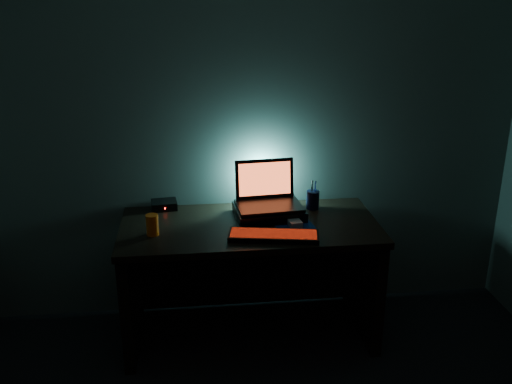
# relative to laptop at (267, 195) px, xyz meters

# --- Properties ---
(room) EXTENTS (3.50, 4.00, 2.50)m
(room) POSITION_rel_laptop_xyz_m (-0.12, -1.77, 0.38)
(room) COLOR black
(room) RESTS_ON ground
(desk) EXTENTS (1.50, 0.70, 0.75)m
(desk) POSITION_rel_laptop_xyz_m (-0.12, -0.10, -0.38)
(desk) COLOR black
(desk) RESTS_ON ground
(riser) EXTENTS (0.42, 0.33, 0.06)m
(riser) POSITION_rel_laptop_xyz_m (0.00, -0.05, -0.09)
(riser) COLOR black
(riser) RESTS_ON desk
(laptop) EXTENTS (0.40, 0.31, 0.26)m
(laptop) POSITION_rel_laptop_xyz_m (0.00, 0.00, 0.00)
(laptop) COLOR black
(laptop) RESTS_ON riser
(keyboard) EXTENTS (0.51, 0.24, 0.03)m
(keyboard) POSITION_rel_laptop_xyz_m (-0.01, -0.36, -0.11)
(keyboard) COLOR black
(keyboard) RESTS_ON desk
(mousepad) EXTENTS (0.25, 0.23, 0.00)m
(mousepad) POSITION_rel_laptop_xyz_m (0.13, -0.21, -0.12)
(mousepad) COLOR navy
(mousepad) RESTS_ON desk
(mouse) EXTENTS (0.09, 0.12, 0.03)m
(mouse) POSITION_rel_laptop_xyz_m (0.13, -0.21, -0.10)
(mouse) COLOR #999A9E
(mouse) RESTS_ON mousepad
(pen_cup) EXTENTS (0.10, 0.10, 0.11)m
(pen_cup) POSITION_rel_laptop_xyz_m (0.29, 0.05, -0.06)
(pen_cup) COLOR black
(pen_cup) RESTS_ON desk
(juice_glass) EXTENTS (0.09, 0.09, 0.12)m
(juice_glass) POSITION_rel_laptop_xyz_m (-0.67, -0.24, -0.06)
(juice_glass) COLOR #FF5C0D
(juice_glass) RESTS_ON desk
(router) EXTENTS (0.17, 0.14, 0.05)m
(router) POSITION_rel_laptop_xyz_m (-0.62, 0.15, -0.09)
(router) COLOR black
(router) RESTS_ON desk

